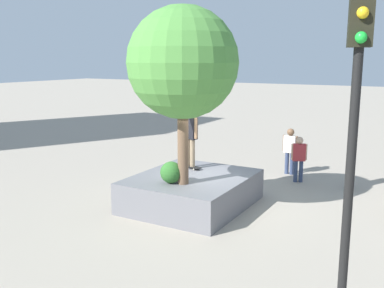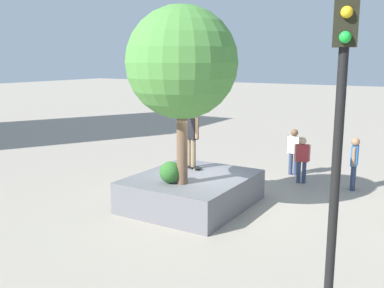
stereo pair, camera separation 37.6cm
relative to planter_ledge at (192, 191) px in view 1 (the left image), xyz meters
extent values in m
plane|color=#9E9384|center=(-0.32, 0.22, -0.42)|extent=(120.00, 120.00, 0.00)
cube|color=slate|center=(0.00, 0.00, 0.00)|extent=(3.40, 2.91, 0.85)
cylinder|color=brown|center=(0.75, 0.16, 1.58)|extent=(0.28, 0.28, 2.32)
sphere|color=#4C8C3D|center=(0.75, 0.16, 3.50)|extent=(2.78, 2.78, 2.78)
sphere|color=#2D6628|center=(0.86, -0.14, 0.71)|extent=(0.57, 0.57, 0.57)
cube|color=black|center=(-0.75, -0.49, 0.49)|extent=(0.47, 0.82, 0.02)
sphere|color=beige|center=(-0.74, -0.22, 0.45)|extent=(0.06, 0.06, 0.06)
sphere|color=beige|center=(-0.59, -0.27, 0.45)|extent=(0.06, 0.06, 0.06)
sphere|color=beige|center=(-0.92, -0.70, 0.45)|extent=(0.06, 0.06, 0.06)
sphere|color=beige|center=(-0.76, -0.76, 0.45)|extent=(0.06, 0.06, 0.06)
cylinder|color=#847056|center=(-0.78, -0.58, 0.90)|extent=(0.15, 0.15, 0.81)
cylinder|color=#847056|center=(-0.72, -0.39, 0.90)|extent=(0.15, 0.15, 0.81)
cube|color=black|center=(-0.75, -0.49, 1.63)|extent=(0.33, 0.50, 0.64)
cylinder|color=#9E7251|center=(-0.83, -0.71, 1.64)|extent=(0.10, 0.10, 0.60)
cylinder|color=#9E7251|center=(-0.67, -0.26, 1.64)|extent=(0.10, 0.10, 0.60)
sphere|color=#9E7251|center=(-0.75, -0.49, 2.08)|extent=(0.26, 0.26, 0.26)
cylinder|color=black|center=(4.43, 4.83, 1.65)|extent=(0.12, 0.12, 4.15)
cube|color=black|center=(4.43, 4.83, 4.15)|extent=(0.30, 0.33, 0.85)
sphere|color=gold|center=(4.57, 4.87, 4.12)|extent=(0.14, 0.14, 0.14)
sphere|color=green|center=(4.57, 4.87, 3.84)|extent=(0.14, 0.14, 0.14)
cylinder|color=navy|center=(-4.64, 1.41, -0.04)|extent=(0.14, 0.14, 0.78)
cylinder|color=navy|center=(-4.67, 1.23, -0.04)|extent=(0.14, 0.14, 0.78)
cube|color=silver|center=(-4.66, 1.32, 0.66)|extent=(0.24, 0.46, 0.61)
cylinder|color=brown|center=(-4.63, 1.55, 0.67)|extent=(0.09, 0.09, 0.57)
cylinder|color=brown|center=(-4.68, 1.09, 0.67)|extent=(0.09, 0.09, 0.57)
sphere|color=brown|center=(-4.66, 1.32, 1.09)|extent=(0.25, 0.25, 0.25)
cylinder|color=navy|center=(-3.77, 1.81, -0.06)|extent=(0.13, 0.13, 0.72)
cylinder|color=navy|center=(-3.84, 1.97, -0.06)|extent=(0.13, 0.13, 0.72)
cube|color=#B23338|center=(-3.81, 1.89, 0.58)|extent=(0.32, 0.44, 0.57)
cylinder|color=#D8AD8C|center=(-3.72, 1.69, 0.60)|extent=(0.09, 0.09, 0.53)
cylinder|color=#D8AD8C|center=(-3.89, 2.08, 0.60)|extent=(0.09, 0.09, 0.53)
sphere|color=#D8AD8C|center=(-3.81, 1.89, 0.98)|extent=(0.24, 0.24, 0.24)
cylinder|color=navy|center=(-3.98, 3.49, -0.03)|extent=(0.14, 0.14, 0.78)
cylinder|color=navy|center=(-3.79, 3.51, -0.03)|extent=(0.14, 0.14, 0.78)
cube|color=#2D6BB2|center=(-3.88, 3.50, 0.67)|extent=(0.46, 0.23, 0.61)
cylinder|color=#9E7251|center=(-4.11, 3.48, 0.68)|extent=(0.10, 0.10, 0.58)
cylinder|color=#9E7251|center=(-3.65, 3.52, 0.68)|extent=(0.10, 0.10, 0.58)
sphere|color=#9E7251|center=(-3.88, 3.50, 1.10)|extent=(0.26, 0.26, 0.26)
camera|label=1|loc=(10.14, 5.74, 3.59)|focal=40.96mm
camera|label=2|loc=(9.95, 6.07, 3.59)|focal=40.96mm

